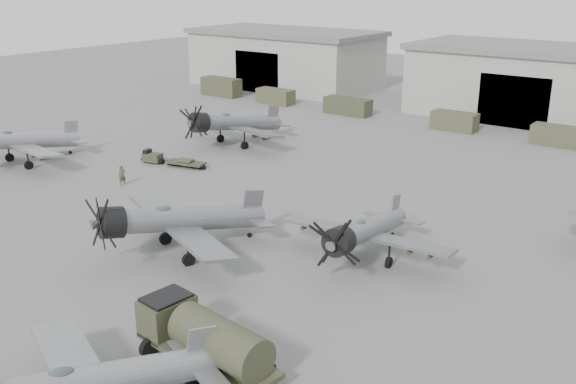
% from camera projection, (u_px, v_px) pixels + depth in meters
% --- Properties ---
extents(ground, '(220.00, 220.00, 0.00)m').
position_uv_depth(ground, '(145.00, 327.00, 32.60)').
color(ground, '#5D5D5A').
rests_on(ground, ground).
extents(hangar_left, '(29.00, 14.80, 8.70)m').
position_uv_depth(hangar_left, '(285.00, 58.00, 99.61)').
color(hangar_left, '#AAA89F').
rests_on(hangar_left, ground).
extents(hangar_center, '(29.00, 14.80, 8.70)m').
position_uv_depth(hangar_center, '(533.00, 82.00, 78.04)').
color(hangar_center, '#AAA89F').
rests_on(hangar_center, ground).
extents(support_truck_0, '(6.23, 2.20, 2.59)m').
position_uv_depth(support_truck_0, '(221.00, 87.00, 93.00)').
color(support_truck_0, '#40422B').
rests_on(support_truck_0, ground).
extents(support_truck_1, '(5.27, 2.20, 2.01)m').
position_uv_depth(support_truck_1, '(275.00, 96.00, 87.42)').
color(support_truck_1, '#48492F').
rests_on(support_truck_1, ground).
extents(support_truck_2, '(6.10, 2.20, 2.08)m').
position_uv_depth(support_truck_2, '(348.00, 106.00, 80.85)').
color(support_truck_2, '#3B3F29').
rests_on(support_truck_2, ground).
extents(support_truck_3, '(5.07, 2.20, 2.07)m').
position_uv_depth(support_truck_3, '(454.00, 121.00, 72.78)').
color(support_truck_3, '#474930').
rests_on(support_truck_3, ground).
extents(support_truck_4, '(5.04, 2.20, 2.04)m').
position_uv_depth(support_truck_4, '(557.00, 136.00, 66.40)').
color(support_truck_4, '#47452E').
rests_on(support_truck_4, ground).
extents(aircraft_mid_0, '(12.74, 11.47, 5.07)m').
position_uv_depth(aircraft_mid_0, '(15.00, 141.00, 59.05)').
color(aircraft_mid_0, '#9C9EA4').
rests_on(aircraft_mid_0, ground).
extents(aircraft_mid_1, '(12.62, 11.41, 5.11)m').
position_uv_depth(aircraft_mid_1, '(173.00, 221.00, 40.18)').
color(aircraft_mid_1, gray).
rests_on(aircraft_mid_1, ground).
extents(aircraft_mid_2, '(11.25, 10.12, 4.48)m').
position_uv_depth(aircraft_mid_2, '(364.00, 232.00, 39.25)').
color(aircraft_mid_2, gray).
rests_on(aircraft_mid_2, ground).
extents(aircraft_far_0, '(13.26, 11.94, 5.26)m').
position_uv_depth(aircraft_far_0, '(231.00, 123.00, 65.78)').
color(aircraft_far_0, gray).
rests_on(aircraft_far_0, ground).
extents(fuel_tanker, '(7.63, 3.22, 2.86)m').
position_uv_depth(fuel_tanker, '(205.00, 337.00, 28.69)').
color(fuel_tanker, '#3C3F29').
rests_on(fuel_tanker, ground).
extents(tug_trailer, '(6.47, 2.64, 1.28)m').
position_uv_depth(tug_trailer, '(165.00, 159.00, 59.92)').
color(tug_trailer, '#373925').
rests_on(tug_trailer, ground).
extents(ground_crew, '(0.62, 0.73, 1.69)m').
position_uv_depth(ground_crew, '(122.00, 175.00, 54.00)').
color(ground_crew, '#46442E').
rests_on(ground_crew, ground).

